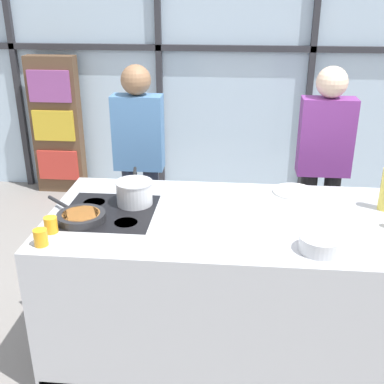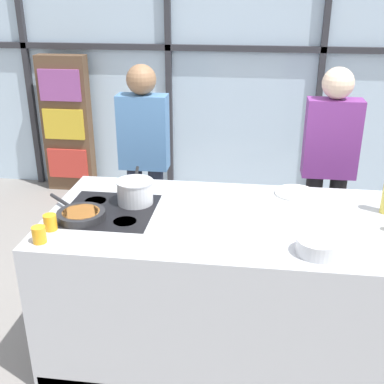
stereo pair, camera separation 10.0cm
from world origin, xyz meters
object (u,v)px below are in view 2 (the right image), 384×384
white_plate (296,193)px  frying_pan (80,214)px  spectator_center_left (329,160)px  mixing_bowl (318,246)px  saucepan (135,191)px  spectator_far_left (144,152)px  juice_glass_near (39,235)px  juice_glass_far (50,222)px

white_plate → frying_pan: bearing=-157.4°
spectator_center_left → frying_pan: size_ratio=3.92×
mixing_bowl → saucepan: bearing=155.3°
saucepan → mixing_bowl: saucepan is taller
spectator_far_left → white_plate: spectator_far_left is taller
frying_pan → mixing_bowl: (1.27, -0.22, 0.02)m
spectator_center_left → juice_glass_near: size_ratio=18.51×
frying_pan → juice_glass_far: bearing=-125.4°
juice_glass_near → frying_pan: bearing=69.6°
saucepan → spectator_far_left: bearing=99.6°
spectator_center_left → juice_glass_far: bearing=39.0°
frying_pan → saucepan: saucepan is taller
spectator_center_left → juice_glass_near: spectator_center_left is taller
spectator_center_left → white_plate: bearing=66.4°
saucepan → white_plate: bearing=15.1°
spectator_center_left → frying_pan: bearing=37.5°
spectator_far_left → juice_glass_near: bearing=81.7°
mixing_bowl → spectator_center_left: bearing=80.5°
spectator_center_left → white_plate: 0.70m
spectator_far_left → spectator_center_left: bearing=-180.0°
white_plate → mixing_bowl: mixing_bowl is taller
spectator_center_left → juice_glass_near: bearing=41.9°
frying_pan → saucepan: size_ratio=1.01×
white_plate → spectator_center_left: bearing=66.4°
white_plate → mixing_bowl: 0.73m
spectator_center_left → saucepan: bearing=36.0°
frying_pan → mixing_bowl: mixing_bowl is taller
spectator_far_left → spectator_center_left: spectator_center_left is taller
saucepan → juice_glass_far: 0.54m
spectator_center_left → juice_glass_far: 2.08m
spectator_far_left → mixing_bowl: 1.80m
white_plate → juice_glass_far: size_ratio=3.08×
spectator_center_left → juice_glass_near: (-1.61, -1.45, 0.03)m
juice_glass_near → white_plate: bearing=31.1°
spectator_center_left → white_plate: (-0.28, -0.65, -0.01)m
juice_glass_far → frying_pan: bearing=54.6°
spectator_far_left → juice_glass_near: 1.46m
frying_pan → white_plate: size_ratio=1.53×
spectator_far_left → frying_pan: (-0.10, -1.15, 0.01)m
saucepan → white_plate: size_ratio=1.52×
spectator_far_left → spectator_center_left: (1.40, 0.00, -0.00)m
mixing_bowl → juice_glass_far: 1.38m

